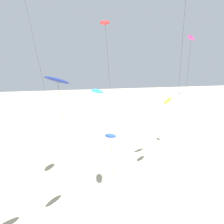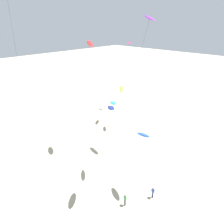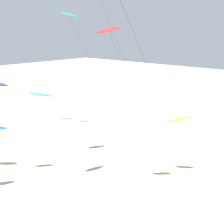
% 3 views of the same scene
% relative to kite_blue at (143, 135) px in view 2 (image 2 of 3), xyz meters
% --- Properties ---
extents(ground_plane, '(260.00, 260.00, 0.00)m').
position_rel_kite_blue_xyz_m(ground_plane, '(5.36, -0.07, -8.72)').
color(ground_plane, beige).
extents(kite_blue, '(2.63, 4.78, 9.29)m').
position_rel_kite_blue_xyz_m(kite_blue, '(0.00, 0.00, 0.00)').
color(kite_blue, blue).
rests_on(kite_blue, ground).
extents(kite_magenta, '(4.60, 7.69, 18.20)m').
position_rel_kite_blue_xyz_m(kite_magenta, '(18.16, 17.69, 8.87)').
color(kite_magenta, '#D8339E').
rests_on(kite_magenta, ground).
extents(kite_red, '(5.13, 9.17, 19.52)m').
position_rel_kite_blue_xyz_m(kite_red, '(3.92, 14.27, 10.06)').
color(kite_red, red).
rests_on(kite_red, ground).
extents(kite_navy, '(3.59, 5.71, 13.35)m').
position_rel_kite_blue_xyz_m(kite_navy, '(-3.48, 2.43, 4.02)').
color(kite_navy, navy).
rests_on(kite_navy, ground).
extents(kite_lime, '(2.75, 4.01, 9.32)m').
position_rel_kite_blue_xyz_m(kite_lime, '(13.61, 15.81, 0.08)').
color(kite_lime, '#8CD833').
rests_on(kite_lime, ground).
extents(kite_cyan, '(3.57, 6.21, 12.01)m').
position_rel_kite_blue_xyz_m(kite_cyan, '(0.63, 5.92, 2.73)').
color(kite_cyan, '#33BFE0').
rests_on(kite_cyan, ground).
extents(kite_purple, '(5.98, 11.38, 23.29)m').
position_rel_kite_blue_xyz_m(kite_purple, '(10.80, 7.67, 13.80)').
color(kite_purple, purple).
rests_on(kite_purple, ground).
extents(kite_pink, '(1.81, 3.54, 8.97)m').
position_rel_kite_blue_xyz_m(kite_pink, '(21.24, 25.02, -0.09)').
color(kite_pink, pink).
rests_on(kite_pink, ground).
extents(kite_flyer_nearest, '(0.68, 0.69, 1.67)m').
position_rel_kite_blue_xyz_m(kite_flyer_nearest, '(-0.16, -2.20, -7.82)').
color(kite_flyer_nearest, navy).
rests_on(kite_flyer_nearest, ground).
extents(kite_flyer_middle, '(0.71, 0.72, 1.67)m').
position_rel_kite_blue_xyz_m(kite_flyer_middle, '(-3.82, -0.40, -7.82)').
color(kite_flyer_middle, '#33333D').
rests_on(kite_flyer_middle, ground).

